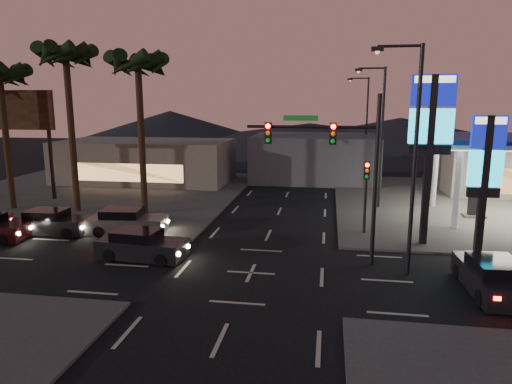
% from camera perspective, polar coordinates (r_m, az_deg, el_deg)
% --- Properties ---
extents(ground, '(140.00, 140.00, 0.00)m').
position_cam_1_polar(ground, '(21.04, -0.64, -10.07)').
color(ground, black).
rests_on(ground, ground).
extents(corner_lot_ne, '(24.00, 24.00, 0.12)m').
position_cam_1_polar(corner_lot_ne, '(38.28, 28.22, -1.54)').
color(corner_lot_ne, '#47443F').
rests_on(corner_lot_ne, ground).
extents(corner_lot_nw, '(24.00, 24.00, 0.12)m').
position_cam_1_polar(corner_lot_nw, '(40.97, -19.25, -0.06)').
color(corner_lot_nw, '#47443F').
rests_on(corner_lot_nw, ground).
extents(convenience_store, '(10.00, 6.00, 4.00)m').
position_cam_1_polar(convenience_store, '(43.28, 28.84, 2.35)').
color(convenience_store, '#726B5B').
rests_on(convenience_store, ground).
extents(pylon_sign_tall, '(2.20, 0.35, 9.00)m').
position_cam_1_polar(pylon_sign_tall, '(25.38, 21.04, 7.67)').
color(pylon_sign_tall, black).
rests_on(pylon_sign_tall, ground).
extents(pylon_sign_short, '(1.60, 0.35, 7.00)m').
position_cam_1_polar(pylon_sign_short, '(25.20, 26.79, 3.22)').
color(pylon_sign_short, black).
rests_on(pylon_sign_short, ground).
extents(traffic_signal_mast, '(6.10, 0.39, 8.00)m').
position_cam_1_polar(traffic_signal_mast, '(21.45, 10.22, 4.58)').
color(traffic_signal_mast, black).
rests_on(traffic_signal_mast, ground).
extents(pedestal_signal, '(0.32, 0.39, 4.30)m').
position_cam_1_polar(pedestal_signal, '(26.81, 13.60, 0.77)').
color(pedestal_signal, black).
rests_on(pedestal_signal, ground).
extents(streetlight_near, '(2.14, 0.25, 10.00)m').
position_cam_1_polar(streetlight_near, '(20.70, 18.78, 5.29)').
color(streetlight_near, black).
rests_on(streetlight_near, ground).
extents(streetlight_mid, '(2.14, 0.25, 10.00)m').
position_cam_1_polar(streetlight_mid, '(33.55, 15.14, 7.56)').
color(streetlight_mid, black).
rests_on(streetlight_mid, ground).
extents(streetlight_far, '(2.14, 0.25, 10.00)m').
position_cam_1_polar(streetlight_far, '(47.48, 13.42, 8.62)').
color(streetlight_far, black).
rests_on(streetlight_far, ground).
extents(palm_a, '(4.41, 4.41, 10.86)m').
position_cam_1_polar(palm_a, '(31.39, -14.50, 14.15)').
color(palm_a, black).
rests_on(palm_a, ground).
extents(palm_b, '(4.41, 4.41, 11.46)m').
position_cam_1_polar(palm_b, '(33.70, -22.62, 14.36)').
color(palm_b, black).
rests_on(palm_b, ground).
extents(palm_c, '(4.41, 4.41, 10.26)m').
position_cam_1_polar(palm_c, '(36.47, -29.34, 11.78)').
color(palm_c, black).
rests_on(palm_c, ground).
extents(billboard, '(6.00, 0.30, 8.50)m').
position_cam_1_polar(billboard, '(40.17, -27.60, 8.11)').
color(billboard, black).
rests_on(billboard, ground).
extents(building_far_west, '(16.00, 8.00, 4.00)m').
position_cam_1_polar(building_far_west, '(45.16, -13.58, 3.75)').
color(building_far_west, '#726B5B').
rests_on(building_far_west, ground).
extents(building_far_mid, '(12.00, 9.00, 4.40)m').
position_cam_1_polar(building_far_mid, '(45.66, 7.38, 4.31)').
color(building_far_mid, '#4C4C51').
rests_on(building_far_mid, ground).
extents(hill_left, '(40.00, 40.00, 6.00)m').
position_cam_1_polar(hill_left, '(84.35, -10.65, 7.91)').
color(hill_left, black).
rests_on(hill_left, ground).
extents(hill_right, '(50.00, 50.00, 5.00)m').
position_cam_1_polar(hill_right, '(80.34, 17.56, 7.06)').
color(hill_right, black).
rests_on(hill_right, ground).
extents(hill_center, '(60.00, 60.00, 4.00)m').
position_cam_1_polar(hill_center, '(79.59, 6.72, 7.11)').
color(hill_center, black).
rests_on(hill_center, ground).
extents(car_lane_a_front, '(4.54, 2.18, 1.44)m').
position_cam_1_polar(car_lane_a_front, '(23.38, -14.12, -6.48)').
color(car_lane_a_front, black).
rests_on(car_lane_a_front, ground).
extents(car_lane_b_front, '(4.70, 2.28, 1.49)m').
position_cam_1_polar(car_lane_b_front, '(27.90, -15.87, -3.63)').
color(car_lane_b_front, '#5C5B5E').
rests_on(car_lane_b_front, ground).
extents(car_lane_b_mid, '(4.46, 2.00, 1.43)m').
position_cam_1_polar(car_lane_b_mid, '(29.41, -24.23, -3.51)').
color(car_lane_b_mid, black).
rests_on(car_lane_b_mid, ground).
extents(suv_station, '(2.08, 4.55, 1.49)m').
position_cam_1_polar(suv_station, '(21.00, 27.43, -9.42)').
color(suv_station, black).
rests_on(suv_station, ground).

